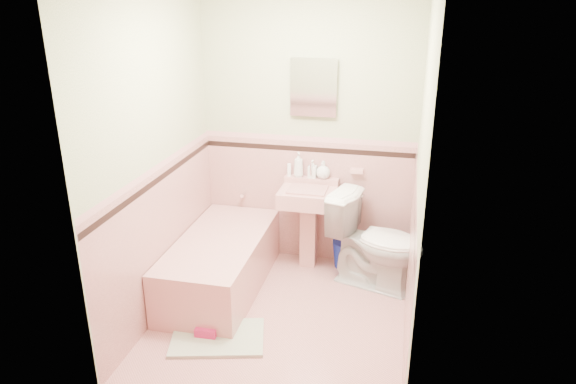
% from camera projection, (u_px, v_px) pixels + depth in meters
% --- Properties ---
extents(floor, '(2.20, 2.20, 0.00)m').
position_uv_depth(floor, '(281.00, 316.00, 4.36)').
color(floor, tan).
rests_on(floor, ground).
extents(wall_back, '(2.50, 0.00, 2.50)m').
position_uv_depth(wall_back, '(308.00, 135.00, 4.92)').
color(wall_back, beige).
rests_on(wall_back, ground).
extents(wall_front, '(2.50, 0.00, 2.50)m').
position_uv_depth(wall_front, '(234.00, 234.00, 2.91)').
color(wall_front, beige).
rests_on(wall_front, ground).
extents(wall_left, '(0.00, 2.50, 2.50)m').
position_uv_depth(wall_left, '(156.00, 163.00, 4.12)').
color(wall_left, beige).
rests_on(wall_left, ground).
extents(wall_right, '(0.00, 2.50, 2.50)m').
position_uv_depth(wall_right, '(419.00, 182.00, 3.71)').
color(wall_right, beige).
rests_on(wall_right, ground).
extents(wainscot_back, '(2.00, 0.00, 2.00)m').
position_uv_depth(wainscot_back, '(307.00, 201.00, 5.14)').
color(wainscot_back, tan).
rests_on(wainscot_back, ground).
extents(wainscot_front, '(2.00, 0.00, 2.00)m').
position_uv_depth(wainscot_front, '(238.00, 332.00, 3.15)').
color(wainscot_front, tan).
rests_on(wainscot_front, ground).
extents(wainscot_left, '(0.00, 2.20, 2.20)m').
position_uv_depth(wainscot_left, '(164.00, 239.00, 4.35)').
color(wainscot_left, tan).
rests_on(wainscot_left, ground).
extents(wainscot_right, '(0.00, 2.20, 2.20)m').
position_uv_depth(wainscot_right, '(410.00, 264.00, 3.94)').
color(wainscot_right, tan).
rests_on(wainscot_right, ground).
extents(accent_back, '(2.00, 0.00, 2.00)m').
position_uv_depth(accent_back, '(308.00, 149.00, 4.95)').
color(accent_back, black).
rests_on(accent_back, ground).
extents(accent_front, '(2.00, 0.00, 2.00)m').
position_uv_depth(accent_front, '(236.00, 254.00, 2.97)').
color(accent_front, black).
rests_on(accent_front, ground).
extents(accent_left, '(0.00, 2.20, 2.20)m').
position_uv_depth(accent_left, '(159.00, 179.00, 4.16)').
color(accent_left, black).
rests_on(accent_left, ground).
extents(accent_right, '(0.00, 2.20, 2.20)m').
position_uv_depth(accent_right, '(415.00, 199.00, 3.76)').
color(accent_right, black).
rests_on(accent_right, ground).
extents(cap_back, '(2.00, 0.00, 2.00)m').
position_uv_depth(cap_back, '(308.00, 139.00, 4.91)').
color(cap_back, '#C68B8C').
rests_on(cap_back, ground).
extents(cap_front, '(2.00, 0.00, 2.00)m').
position_uv_depth(cap_front, '(235.00, 238.00, 2.94)').
color(cap_front, '#C68B8C').
rests_on(cap_front, ground).
extents(cap_left, '(0.00, 2.20, 2.20)m').
position_uv_depth(cap_left, '(158.00, 167.00, 4.13)').
color(cap_left, '#C68B8C').
rests_on(cap_left, ground).
extents(cap_right, '(0.00, 2.20, 2.20)m').
position_uv_depth(cap_right, '(416.00, 186.00, 3.72)').
color(cap_right, '#C68B8C').
rests_on(cap_right, ground).
extents(bathtub, '(0.70, 1.50, 0.45)m').
position_uv_depth(bathtub, '(221.00, 265.00, 4.71)').
color(bathtub, tan).
rests_on(bathtub, floor).
extents(tub_faucet, '(0.04, 0.12, 0.04)m').
position_uv_depth(tub_faucet, '(244.00, 194.00, 5.22)').
color(tub_faucet, silver).
rests_on(tub_faucet, wall_back).
extents(sink, '(0.51, 0.48, 0.80)m').
position_uv_depth(sink, '(307.00, 229.00, 4.99)').
color(sink, tan).
rests_on(sink, floor).
extents(sink_faucet, '(0.02, 0.02, 0.10)m').
position_uv_depth(sink_faucet, '(311.00, 170.00, 4.92)').
color(sink_faucet, silver).
rests_on(sink_faucet, sink).
extents(medicine_cabinet, '(0.37, 0.04, 0.46)m').
position_uv_depth(medicine_cabinet, '(314.00, 87.00, 4.72)').
color(medicine_cabinet, white).
rests_on(medicine_cabinet, wall_back).
extents(soap_dish, '(0.12, 0.07, 0.04)m').
position_uv_depth(soap_dish, '(357.00, 171.00, 4.89)').
color(soap_dish, tan).
rests_on(soap_dish, wall_back).
extents(soap_bottle_left, '(0.12, 0.12, 0.24)m').
position_uv_depth(soap_bottle_left, '(299.00, 165.00, 4.97)').
color(soap_bottle_left, '#B2B2B2').
rests_on(soap_bottle_left, sink).
extents(soap_bottle_mid, '(0.08, 0.08, 0.17)m').
position_uv_depth(soap_bottle_mid, '(313.00, 169.00, 4.96)').
color(soap_bottle_mid, '#B2B2B2').
rests_on(soap_bottle_mid, sink).
extents(soap_bottle_right, '(0.17, 0.17, 0.17)m').
position_uv_depth(soap_bottle_right, '(323.00, 170.00, 4.94)').
color(soap_bottle_right, '#B2B2B2').
rests_on(soap_bottle_right, sink).
extents(tube, '(0.05, 0.05, 0.12)m').
position_uv_depth(tube, '(289.00, 170.00, 5.01)').
color(tube, white).
rests_on(tube, sink).
extents(toilet, '(0.94, 0.70, 0.85)m').
position_uv_depth(toilet, '(377.00, 242.00, 4.69)').
color(toilet, white).
rests_on(toilet, floor).
extents(bucket, '(0.31, 0.31, 0.26)m').
position_uv_depth(bucket, '(346.00, 254.00, 5.10)').
color(bucket, '#102494').
rests_on(bucket, floor).
extents(bath_mat, '(0.79, 0.62, 0.03)m').
position_uv_depth(bath_mat, '(218.00, 338.00, 4.06)').
color(bath_mat, gray).
rests_on(bath_mat, floor).
extents(shoe, '(0.17, 0.08, 0.07)m').
position_uv_depth(shoe, '(206.00, 332.00, 4.05)').
color(shoe, '#BF1E59').
rests_on(shoe, bath_mat).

